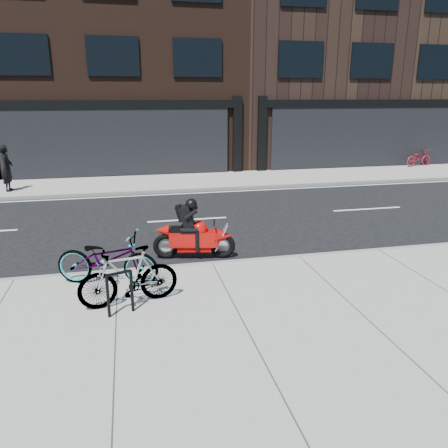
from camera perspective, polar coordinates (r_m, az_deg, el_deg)
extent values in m
plane|color=black|center=(11.38, -3.43, -2.16)|extent=(120.00, 120.00, 0.00)
cube|color=gray|center=(6.89, 3.41, -14.73)|extent=(60.00, 6.00, 0.13)
cube|color=gray|center=(18.82, -7.20, 5.43)|extent=(60.00, 3.50, 0.13)
cube|color=black|center=(25.42, -14.37, 24.20)|extent=(12.00, 10.00, 14.50)
cube|color=black|center=(27.85, 13.31, 21.47)|extent=(12.00, 10.00, 12.50)
cylinder|color=black|center=(7.41, -14.91, -9.14)|extent=(0.05, 0.05, 0.73)
cylinder|color=black|center=(7.52, -11.94, -8.55)|extent=(0.05, 0.05, 0.73)
cylinder|color=black|center=(7.31, -13.61, -6.25)|extent=(0.40, 0.18, 0.05)
imported|color=gray|center=(8.61, -15.01, -4.38)|extent=(2.09, 1.28, 1.04)
imported|color=gray|center=(7.72, -12.38, -6.69)|extent=(1.78, 0.76, 1.03)
torus|color=black|center=(10.09, -0.24, -2.85)|extent=(0.62, 0.24, 0.60)
torus|color=black|center=(10.15, -7.59, -2.89)|extent=(0.62, 0.24, 0.60)
cube|color=#B90B08|center=(10.04, -4.00, -1.89)|extent=(1.14, 0.55, 0.35)
cone|color=#B90B08|center=(10.01, -0.03, -1.57)|extent=(0.48, 0.47, 0.40)
sphere|color=#B90B08|center=(9.96, -3.23, -0.59)|extent=(0.37, 0.37, 0.37)
cube|color=black|center=(9.99, -5.59, -0.71)|extent=(0.54, 0.35, 0.11)
cylinder|color=silver|center=(10.29, -6.73, -2.68)|extent=(0.51, 0.18, 0.08)
cube|color=black|center=(9.89, -4.90, 1.02)|extent=(0.41, 0.39, 0.54)
cube|color=black|center=(9.88, -5.76, 1.42)|extent=(0.26, 0.31, 0.37)
sphere|color=black|center=(9.82, -4.30, 2.56)|extent=(0.26, 0.26, 0.26)
imported|color=black|center=(18.43, -26.50, 6.55)|extent=(0.42, 0.63, 1.74)
imported|color=maroon|center=(24.64, 24.08, 7.93)|extent=(1.76, 1.00, 0.87)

